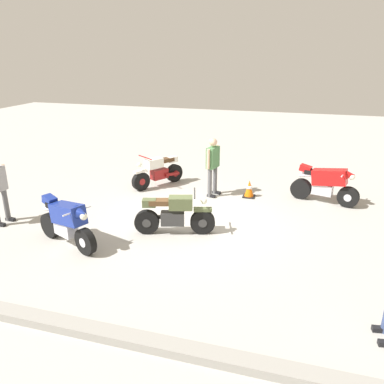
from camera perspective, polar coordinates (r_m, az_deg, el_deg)
The scene contains 8 objects.
ground_plane at distance 10.18m, azimuth -0.42°, elevation -4.19°, with size 40.00×40.00×0.00m, color #ADAAA3.
curb_edge at distance 6.52m, azimuth -12.79°, elevation -19.69°, with size 14.00×0.30×0.15m, color gray.
motorcycle_olive_vintage at distance 9.29m, azimuth -2.66°, elevation -3.40°, with size 1.92×0.82×1.07m.
motorcycle_red_sportbike at distance 11.80m, azimuth 19.13°, elevation 1.22°, with size 1.93×0.84×1.14m.
motorcycle_blue_sportbike at distance 9.14m, azimuth -18.06°, elevation -4.11°, with size 1.86×1.01×1.14m.
motorcycle_cream_vintage at distance 12.66m, azimuth -5.00°, elevation 3.03°, with size 1.20×1.72×1.07m.
person_in_green_shirt at distance 11.62m, azimuth 3.09°, elevation 4.34°, with size 0.40×0.68×1.79m.
traffic_cone at distance 11.83m, azimuth 8.46°, elevation 0.48°, with size 0.36×0.36×0.53m.
Camera 1 is at (-2.66, 8.89, 4.20)m, focal length 36.07 mm.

